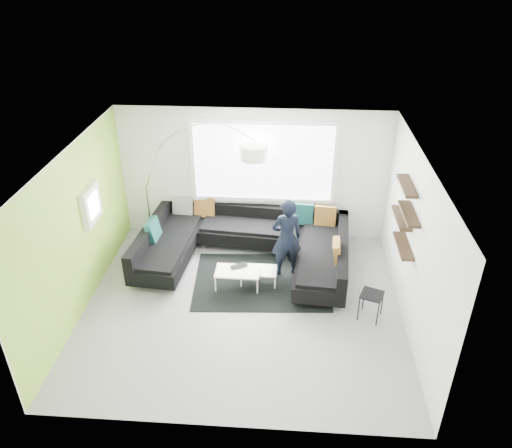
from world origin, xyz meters
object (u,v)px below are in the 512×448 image
at_px(side_table, 370,306).
at_px(person, 286,238).
at_px(sectional_sofa, 244,248).
at_px(coffee_table, 248,277).
at_px(arc_lamp, 146,187).
at_px(laptop, 240,267).

height_order(side_table, person, person).
bearing_deg(sectional_sofa, side_table, -27.27).
height_order(coffee_table, person, person).
bearing_deg(arc_lamp, coffee_table, -31.26).
bearing_deg(person, side_table, 126.44).
relative_size(person, laptop, 4.13).
distance_m(arc_lamp, laptop, 2.54).
relative_size(side_table, laptop, 1.27).
relative_size(arc_lamp, person, 1.67).
height_order(sectional_sofa, side_table, sectional_sofa).
xyz_separation_m(sectional_sofa, side_table, (2.27, -1.44, -0.13)).
relative_size(side_table, person, 0.31).
bearing_deg(side_table, laptop, 160.58).
xyz_separation_m(coffee_table, arc_lamp, (-2.15, 1.28, 1.16)).
bearing_deg(side_table, person, 140.69).
height_order(arc_lamp, side_table, arc_lamp).
distance_m(coffee_table, side_table, 2.28).
relative_size(arc_lamp, laptop, 6.89).
distance_m(side_table, laptop, 2.44).
xyz_separation_m(sectional_sofa, person, (0.82, -0.25, 0.42)).
distance_m(sectional_sofa, arc_lamp, 2.31).
bearing_deg(coffee_table, sectional_sofa, 101.95).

